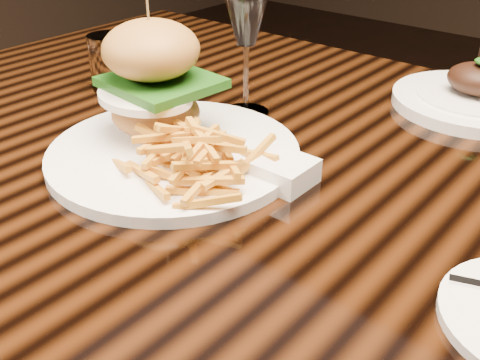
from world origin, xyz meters
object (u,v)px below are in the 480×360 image
Objects in this scene: wine_glass at (246,16)px; far_dish at (475,97)px; burger_plate at (168,117)px; dining_table at (336,222)px.

wine_glass is 0.38m from far_dish.
far_dish is at bearing 76.80° from burger_plate.
dining_table is at bearing -17.21° from wine_glass.
wine_glass reaches higher than far_dish.
dining_table is 0.31m from wine_glass.
far_dish is at bearing 44.09° from wine_glass.
far_dish is (0.26, 0.25, -0.13)m from wine_glass.
wine_glass is at bearing 110.77° from burger_plate.
wine_glass is at bearing -135.91° from far_dish.
burger_plate is 0.49m from far_dish.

